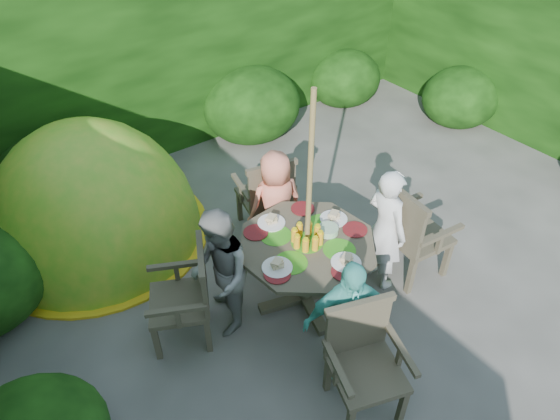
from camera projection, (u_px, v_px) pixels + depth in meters
ground at (389, 281)px, 5.04m from camera, size 60.00×60.00×0.00m
hedge_enclosure at (310, 120)px, 5.09m from camera, size 9.00×9.00×2.50m
patio_table at (307, 252)px, 4.47m from camera, size 1.57×1.57×0.89m
parasol_pole at (308, 211)px, 4.17m from camera, size 0.05×0.05×2.20m
garden_chair_right at (411, 232)px, 4.80m from camera, size 0.61×0.66×1.02m
garden_chair_left at (188, 295)px, 4.23m from camera, size 0.69×0.72×0.93m
garden_chair_back at (267, 194)px, 5.35m from camera, size 0.66×0.61×0.94m
garden_chair_front at (363, 359)px, 3.74m from camera, size 0.68×0.64×0.93m
child_right at (385, 229)px, 4.67m from camera, size 0.34×0.49×1.30m
child_left at (220, 274)px, 4.24m from camera, size 0.68×0.76×1.27m
child_back at (276, 204)px, 5.07m from camera, size 0.65×0.49×1.18m
child_front at (346, 320)px, 3.89m from camera, size 0.76×0.55×1.20m
dome_tent at (101, 237)px, 5.56m from camera, size 2.59×2.59×2.73m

